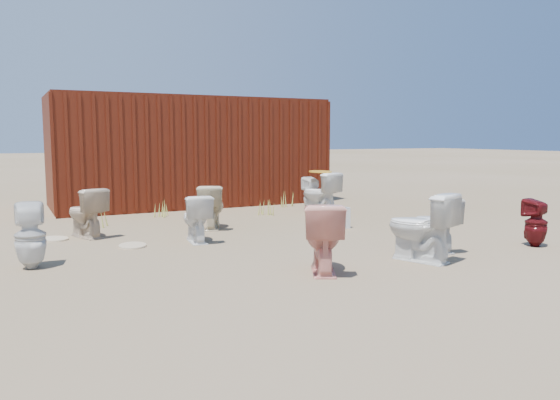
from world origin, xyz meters
name	(u,v)px	position (x,y,z in m)	size (l,w,h in m)	color
ground	(298,241)	(0.00, 0.00, 0.00)	(100.00, 100.00, 0.00)	brown
shipping_container	(189,151)	(0.00, 5.20, 1.20)	(6.00, 2.40, 2.40)	#44100B
toilet_front_a	(196,218)	(-1.37, 0.63, 0.35)	(0.39, 0.69, 0.70)	white
toilet_front_pink	(323,237)	(-0.65, -1.76, 0.40)	(0.45, 0.79, 0.81)	#F19B8B
toilet_front_c	(420,227)	(0.71, -1.82, 0.43)	(0.48, 0.84, 0.86)	white
toilet_front_maroon	(536,223)	(2.77, -1.86, 0.34)	(0.30, 0.31, 0.67)	#550E11
toilet_front_e	(435,224)	(1.30, -1.43, 0.37)	(0.41, 0.72, 0.74)	silver
toilet_back_a	(30,236)	(-3.60, -0.06, 0.39)	(0.35, 0.36, 0.78)	silver
toilet_back_beige_left	(86,213)	(-2.75, 1.75, 0.38)	(0.43, 0.75, 0.76)	#C7AF92
toilet_back_beige_right	(212,207)	(-0.76, 1.63, 0.37)	(0.41, 0.73, 0.74)	beige
toilet_back_yellowlid	(320,193)	(1.76, 2.30, 0.42)	(0.47, 0.82, 0.84)	white
toilet_back_e	(311,195)	(1.73, 2.60, 0.36)	(0.32, 0.33, 0.72)	white
yellow_lid	(320,172)	(1.76, 2.30, 0.85)	(0.42, 0.53, 0.03)	gold
loose_tank	(335,218)	(1.08, 0.67, 0.17)	(0.50, 0.20, 0.35)	white
loose_lid_near	(133,246)	(-2.27, 0.71, 0.01)	(0.38, 0.49, 0.02)	beige
loose_lid_far	(55,239)	(-3.20, 1.76, 0.01)	(0.36, 0.47, 0.02)	beige
weed_clump_a	(96,219)	(-2.49, 2.52, 0.16)	(0.36, 0.36, 0.32)	#ABAD45
weed_clump_b	(265,208)	(0.72, 2.66, 0.13)	(0.32, 0.32, 0.27)	#ABAD45
weed_clump_c	(324,205)	(1.98, 2.51, 0.15)	(0.36, 0.36, 0.31)	#ABAD45
weed_clump_d	(161,209)	(-1.16, 3.37, 0.15)	(0.30, 0.30, 0.30)	#ABAD45
weed_clump_e	(289,200)	(1.70, 3.50, 0.16)	(0.34, 0.34, 0.33)	#ABAD45
weed_clump_f	(442,217)	(3.03, 0.23, 0.13)	(0.28, 0.28, 0.26)	#ABAD45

